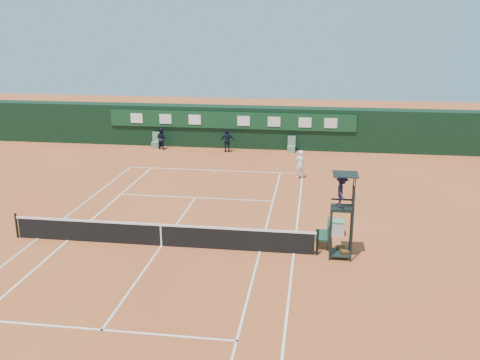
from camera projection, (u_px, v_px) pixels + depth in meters
The scene contains 14 objects.
ground at pixel (162, 246), 22.21m from camera, with size 90.00×90.00×0.00m, color #C05B2D.
court_lines at pixel (162, 246), 22.21m from camera, with size 11.05×23.85×0.01m.
tennis_net at pixel (161, 234), 22.06m from camera, with size 12.90×0.10×1.10m.
back_wall at pixel (232, 126), 39.57m from camera, with size 40.00×1.65×3.00m.
linesman_chair_left at pixel (156, 143), 39.46m from camera, with size 0.55×0.50×1.15m.
linesman_chair_right at pixel (291, 148), 38.10m from camera, with size 0.55×0.50×1.15m.
umpire_chair at pixel (343, 198), 20.49m from camera, with size 0.96×0.95×3.42m.
player_bench at pixel (325, 232), 22.07m from camera, with size 0.56×1.20×1.10m.
tennis_bag at pixel (343, 252), 21.30m from camera, with size 0.31×0.71×0.26m, color black.
cooler at pixel (338, 227), 23.33m from camera, with size 0.57×0.57×0.65m.
tennis_ball at pixel (233, 175), 32.37m from camera, with size 0.07×0.07×0.07m, color yellow.
player at pixel (300, 164), 31.56m from camera, with size 0.62×0.41×1.71m, color white.
ball_kid_left at pixel (161, 139), 38.90m from camera, with size 0.76×0.59×1.56m, color black.
ball_kid_right at pixel (227, 141), 38.01m from camera, with size 0.96×0.40×1.64m, color black.
Camera 1 is at (6.14, -19.85, 8.94)m, focal length 40.00 mm.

